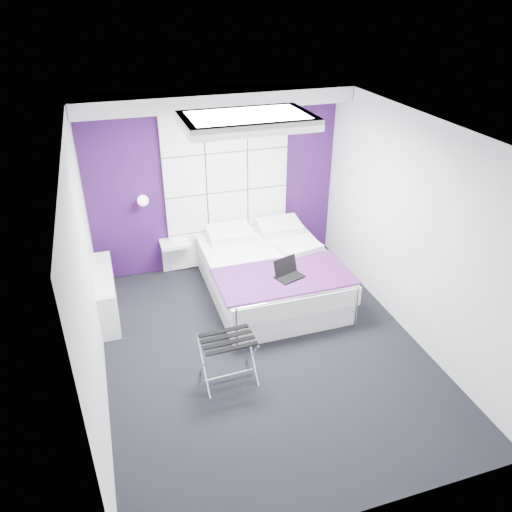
{
  "coord_description": "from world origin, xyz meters",
  "views": [
    {
      "loc": [
        -1.49,
        -4.38,
        3.81
      ],
      "look_at": [
        0.02,
        0.35,
        1.07
      ],
      "focal_mm": 35.0,
      "sensor_mm": 36.0,
      "label": 1
    }
  ],
  "objects_px": {
    "bed": "(270,274)",
    "laptop": "(288,272)",
    "luggage_rack": "(228,360)",
    "nightstand": "(175,243)",
    "wall_lamp": "(143,199)",
    "radiator": "(107,294)"
  },
  "relations": [
    {
      "from": "laptop",
      "to": "bed",
      "type": "bearing_deg",
      "value": 76.31
    },
    {
      "from": "wall_lamp",
      "to": "bed",
      "type": "relative_size",
      "value": 0.07
    },
    {
      "from": "nightstand",
      "to": "wall_lamp",
      "type": "bearing_deg",
      "value": 173.99
    },
    {
      "from": "luggage_rack",
      "to": "nightstand",
      "type": "bearing_deg",
      "value": 91.04
    },
    {
      "from": "bed",
      "to": "nightstand",
      "type": "xyz_separation_m",
      "value": [
        -1.13,
        0.9,
        0.21
      ]
    },
    {
      "from": "bed",
      "to": "laptop",
      "type": "distance_m",
      "value": 0.63
    },
    {
      "from": "wall_lamp",
      "to": "luggage_rack",
      "type": "distance_m",
      "value": 2.66
    },
    {
      "from": "wall_lamp",
      "to": "nightstand",
      "type": "relative_size",
      "value": 0.36
    },
    {
      "from": "wall_lamp",
      "to": "radiator",
      "type": "relative_size",
      "value": 0.12
    },
    {
      "from": "radiator",
      "to": "laptop",
      "type": "height_order",
      "value": "laptop"
    },
    {
      "from": "nightstand",
      "to": "laptop",
      "type": "distance_m",
      "value": 1.86
    },
    {
      "from": "nightstand",
      "to": "luggage_rack",
      "type": "bearing_deg",
      "value": -86.48
    },
    {
      "from": "bed",
      "to": "nightstand",
      "type": "height_order",
      "value": "bed"
    },
    {
      "from": "bed",
      "to": "laptop",
      "type": "xyz_separation_m",
      "value": [
        0.05,
        -0.53,
        0.33
      ]
    },
    {
      "from": "laptop",
      "to": "nightstand",
      "type": "bearing_deg",
      "value": 110.44
    },
    {
      "from": "bed",
      "to": "radiator",
      "type": "bearing_deg",
      "value": 175.17
    },
    {
      "from": "radiator",
      "to": "luggage_rack",
      "type": "height_order",
      "value": "radiator"
    },
    {
      "from": "nightstand",
      "to": "luggage_rack",
      "type": "distance_m",
      "value": 2.41
    },
    {
      "from": "wall_lamp",
      "to": "luggage_rack",
      "type": "bearing_deg",
      "value": -77.77
    },
    {
      "from": "bed",
      "to": "luggage_rack",
      "type": "bearing_deg",
      "value": -123.58
    },
    {
      "from": "bed",
      "to": "laptop",
      "type": "relative_size",
      "value": 6.1
    },
    {
      "from": "radiator",
      "to": "luggage_rack",
      "type": "distance_m",
      "value": 2.04
    }
  ]
}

